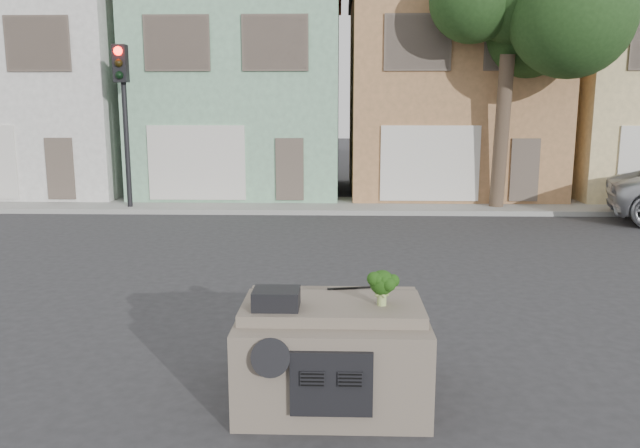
{
  "coord_description": "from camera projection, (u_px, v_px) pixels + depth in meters",
  "views": [
    {
      "loc": [
        0.07,
        -9.54,
        3.15
      ],
      "look_at": [
        -0.25,
        0.5,
        1.3
      ],
      "focal_mm": 35.0,
      "sensor_mm": 36.0,
      "label": 1
    }
  ],
  "objects": [
    {
      "name": "townhouse_mint",
      "position": [
        246.0,
        93.0,
        23.62
      ],
      "size": [
        7.2,
        8.2,
        7.55
      ],
      "primitive_type": "cube",
      "color": "#7EB08D",
      "rests_on": "ground"
    },
    {
      "name": "sidewalk",
      "position": [
        337.0,
        205.0,
        20.25
      ],
      "size": [
        40.0,
        3.0,
        0.15
      ],
      "primitive_type": "cube",
      "color": "gray",
      "rests_on": "ground"
    },
    {
      "name": "ground_plane",
      "position": [
        335.0,
        310.0,
        9.95
      ],
      "size": [
        120.0,
        120.0,
        0.0
      ],
      "primitive_type": "plane",
      "color": "#303033",
      "rests_on": "ground"
    },
    {
      "name": "townhouse_tan",
      "position": [
        445.0,
        92.0,
        23.39
      ],
      "size": [
        7.2,
        8.2,
        7.55
      ],
      "primitive_type": "cube",
      "color": "#A7764B",
      "rests_on": "ground"
    },
    {
      "name": "wiper_arm",
      "position": [
        357.0,
        288.0,
        7.16
      ],
      "size": [
        0.69,
        0.15,
        0.02
      ],
      "primitive_type": "cube",
      "rotation": [
        0.0,
        0.0,
        0.17
      ],
      "color": "black",
      "rests_on": "car_dashboard"
    },
    {
      "name": "traffic_signal",
      "position": [
        125.0,
        129.0,
        19.02
      ],
      "size": [
        0.4,
        0.4,
        5.1
      ],
      "primitive_type": "cube",
      "color": "black",
      "rests_on": "ground"
    },
    {
      "name": "car_dashboard",
      "position": [
        332.0,
        347.0,
        6.9
      ],
      "size": [
        2.0,
        1.8,
        1.12
      ],
      "primitive_type": "cube",
      "color": "#6E6254",
      "rests_on": "ground"
    },
    {
      "name": "instrument_hump",
      "position": [
        276.0,
        299.0,
        6.45
      ],
      "size": [
        0.48,
        0.38,
        0.2
      ],
      "primitive_type": "cube",
      "color": "black",
      "rests_on": "car_dashboard"
    },
    {
      "name": "townhouse_white",
      "position": [
        51.0,
        93.0,
        23.86
      ],
      "size": [
        7.2,
        8.2,
        7.55
      ],
      "primitive_type": "cube",
      "color": "silver",
      "rests_on": "ground"
    },
    {
      "name": "tree_near",
      "position": [
        505.0,
        72.0,
        18.65
      ],
      "size": [
        4.4,
        4.0,
        8.5
      ],
      "primitive_type": "cube",
      "color": "#1F3C18",
      "rests_on": "ground"
    },
    {
      "name": "broccoli",
      "position": [
        382.0,
        287.0,
        6.52
      ],
      "size": [
        0.43,
        0.43,
        0.39
      ],
      "primitive_type": "cube",
      "rotation": [
        0.0,
        0.0,
        1.06
      ],
      "color": "#16360C",
      "rests_on": "car_dashboard"
    }
  ]
}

